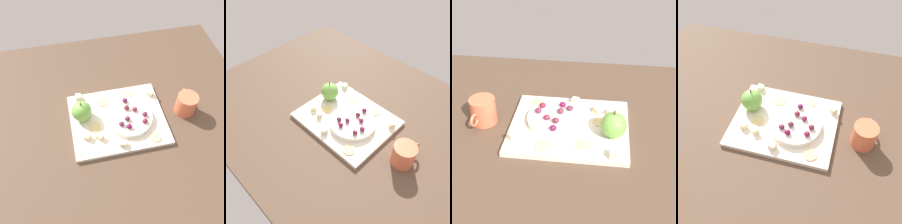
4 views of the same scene
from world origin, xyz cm
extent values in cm
cube|color=brown|center=(0.00, 0.00, 2.05)|extent=(116.96, 90.35, 4.10)
cube|color=silver|center=(4.80, -3.17, 4.85)|extent=(33.86, 27.70, 1.49)
cylinder|color=white|center=(8.74, -4.24, 6.58)|extent=(16.73, 16.73, 1.97)
sphere|color=#6CAF45|center=(-7.56, 0.43, 9.20)|extent=(7.21, 7.21, 7.21)
cylinder|color=brown|center=(-7.56, 0.43, 13.41)|extent=(0.50, 0.50, 1.20)
cube|color=beige|center=(-7.85, 8.92, 6.62)|extent=(2.16, 2.16, 2.05)
cube|color=beige|center=(19.53, 5.04, 6.62)|extent=(2.88, 2.88, 2.05)
cube|color=beige|center=(-7.17, -9.07, 6.62)|extent=(2.75, 2.75, 2.05)
cube|color=beige|center=(4.14, -14.17, 6.62)|extent=(2.56, 2.56, 2.05)
cube|color=beige|center=(-2.93, -10.06, 6.62)|extent=(2.89, 2.89, 2.05)
cylinder|color=#D5B382|center=(0.55, 5.09, 5.79)|extent=(4.07, 4.07, 0.40)
cylinder|color=#E2C182|center=(10.76, 6.76, 5.79)|extent=(4.07, 4.07, 0.40)
cylinder|color=#D9C07E|center=(-3.84, -5.33, 5.79)|extent=(4.07, 4.07, 0.40)
cylinder|color=#E3C682|center=(15.72, -13.64, 5.79)|extent=(4.07, 4.07, 0.40)
ellipsoid|color=maroon|center=(13.38, -8.17, 8.38)|extent=(1.97, 1.78, 1.63)
ellipsoid|color=maroon|center=(8.47, -1.17, 8.44)|extent=(1.97, 1.78, 1.75)
ellipsoid|color=brown|center=(7.65, -5.90, 8.44)|extent=(1.97, 1.78, 1.74)
ellipsoid|color=#662641|center=(14.14, -5.31, 8.43)|extent=(1.97, 1.78, 1.73)
ellipsoid|color=maroon|center=(11.19, -2.42, 8.38)|extent=(1.97, 1.78, 1.62)
ellipsoid|color=#622640|center=(5.13, -7.65, 8.40)|extent=(1.97, 1.78, 1.67)
ellipsoid|color=maroon|center=(7.49, -9.20, 8.42)|extent=(1.97, 1.78, 1.71)
ellipsoid|color=#5F1944|center=(8.71, 2.23, 8.43)|extent=(1.97, 1.78, 1.72)
cylinder|color=#DD6B46|center=(30.32, -3.88, 8.06)|extent=(7.49, 7.49, 7.91)
torus|color=#DD6B46|center=(31.36, 0.95, 8.06)|extent=(1.63, 4.08, 4.00)
camera|label=1|loc=(-8.49, -55.11, 82.39)|focal=41.40mm
camera|label=2|loc=(46.38, -49.68, 72.13)|focal=38.52mm
camera|label=3|loc=(-2.84, 73.00, 65.96)|focal=54.10mm
camera|label=4|loc=(21.52, -56.70, 74.43)|focal=43.10mm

